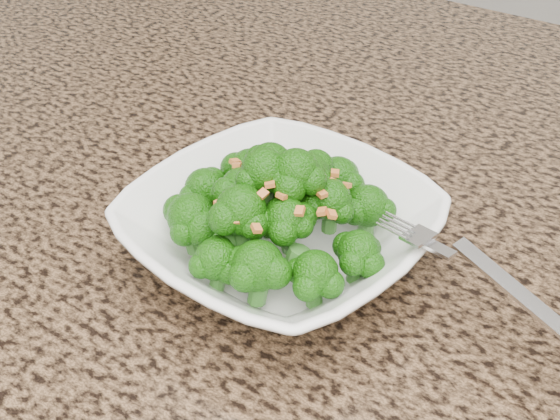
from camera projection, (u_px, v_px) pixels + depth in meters
The scene contains 5 objects.
granite_counter at pixel (452, 251), 0.61m from camera, with size 1.64×1.04×0.03m, color brown.
bowl at pixel (280, 231), 0.57m from camera, with size 0.24×0.24×0.06m, color white.
broccoli_pile at pixel (280, 166), 0.53m from camera, with size 0.21×0.21×0.07m, color #1B610B, non-canonical shape.
garlic_topping at pixel (280, 123), 0.51m from camera, with size 0.12×0.12×0.01m, color orange, non-canonical shape.
fork at pixel (445, 252), 0.49m from camera, with size 0.18×0.03×0.01m, color silver, non-canonical shape.
Camera 1 is at (0.14, -0.17, 1.28)m, focal length 45.00 mm.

